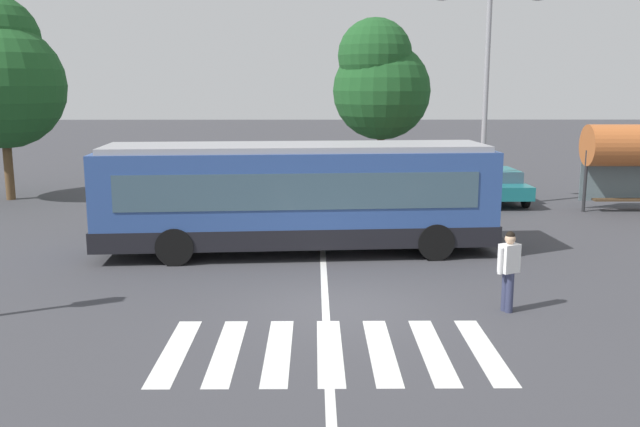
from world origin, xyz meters
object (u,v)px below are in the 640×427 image
city_transit_bus (297,197)px  parked_car_teal (495,183)px  parked_car_silver (363,181)px  bus_stop_shelter (635,147)px  parked_car_charcoal (228,182)px  twin_arm_street_lamp (487,75)px  parked_car_white (294,183)px  background_tree_right (380,81)px  parked_car_red (427,181)px  pedestrian_crossing_street (509,267)px

city_transit_bus → parked_car_teal: size_ratio=2.47×
parked_car_teal → parked_car_silver: bearing=174.4°
bus_stop_shelter → parked_car_charcoal: bearing=170.1°
bus_stop_shelter → twin_arm_street_lamp: (-5.37, 0.95, 2.61)m
parked_car_white → background_tree_right: size_ratio=0.60×
parked_car_white → background_tree_right: 7.58m
parked_car_white → bus_stop_shelter: bus_stop_shelter is taller
bus_stop_shelter → background_tree_right: (-8.76, 7.47, 2.45)m
parked_car_charcoal → bus_stop_shelter: bearing=-9.9°
parked_car_silver → parked_car_red: same height
bus_stop_shelter → parked_car_silver: bearing=164.4°
parked_car_red → bus_stop_shelter: 7.86m
parked_car_red → background_tree_right: bearing=108.6°
twin_arm_street_lamp → background_tree_right: twin_arm_street_lamp is taller
parked_car_charcoal → parked_car_red: same height
city_transit_bus → parked_car_silver: (2.48, 8.97, -0.82)m
parked_car_silver → background_tree_right: 6.35m
parked_car_white → parked_car_red: same height
parked_car_charcoal → bus_stop_shelter: size_ratio=1.27×
parked_car_teal → twin_arm_street_lamp: 4.52m
parked_car_red → bus_stop_shelter: (7.17, -2.76, 1.65)m
pedestrian_crossing_street → parked_car_charcoal: bearing=118.2°
parked_car_white → twin_arm_street_lamp: size_ratio=0.58×
parked_car_red → city_transit_bus: bearing=-119.8°
city_transit_bus → parked_car_red: city_transit_bus is taller
parked_car_white → twin_arm_street_lamp: 8.56m
city_transit_bus → parked_car_teal: 11.51m
parked_car_teal → parked_car_charcoal: bearing=177.6°
parked_car_charcoal → background_tree_right: bearing=35.9°
city_transit_bus → parked_car_silver: city_transit_bus is taller
pedestrian_crossing_street → background_tree_right: background_tree_right is taller
parked_car_white → parked_car_red: size_ratio=1.02×
parked_car_charcoal → twin_arm_street_lamp: twin_arm_street_lamp is taller
background_tree_right → parked_car_white: bearing=-127.6°
city_transit_bus → bus_stop_shelter: size_ratio=3.10×
city_transit_bus → parked_car_charcoal: bearing=109.0°
pedestrian_crossing_street → parked_car_red: size_ratio=0.38×
parked_car_silver → background_tree_right: background_tree_right is taller
twin_arm_street_lamp → parked_car_charcoal: bearing=170.2°
parked_car_white → parked_car_silver: same height
parked_car_white → parked_car_teal: bearing=-1.4°
twin_arm_street_lamp → pedestrian_crossing_street: bearing=-101.1°
parked_car_silver → parked_car_white: bearing=-173.5°
parked_car_silver → bus_stop_shelter: (9.83, -2.74, 1.65)m
parked_car_charcoal → background_tree_right: size_ratio=0.60×
parked_car_silver → bus_stop_shelter: bearing=-15.6°
parked_car_silver → bus_stop_shelter: 10.33m
twin_arm_street_lamp → parked_car_red: bearing=134.9°
parked_car_white → city_transit_bus: bearing=-87.8°
city_transit_bus → parked_car_white: 8.69m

